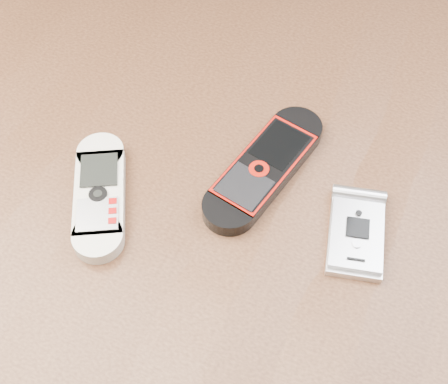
# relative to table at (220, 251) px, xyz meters

# --- Properties ---
(table) EXTENTS (1.20, 0.80, 0.75)m
(table) POSITION_rel_table_xyz_m (0.00, 0.00, 0.00)
(table) COLOR black
(table) RESTS_ON ground
(nokia_white) EXTENTS (0.11, 0.14, 0.02)m
(nokia_white) POSITION_rel_table_xyz_m (-0.10, -0.05, 0.11)
(nokia_white) COLOR beige
(nokia_white) RESTS_ON table
(nokia_black_red) EXTENTS (0.08, 0.17, 0.02)m
(nokia_black_red) POSITION_rel_table_xyz_m (0.03, 0.04, 0.11)
(nokia_black_red) COLOR black
(nokia_black_red) RESTS_ON table
(motorola_razr) EXTENTS (0.07, 0.10, 0.01)m
(motorola_razr) POSITION_rel_table_xyz_m (0.13, 0.01, 0.11)
(motorola_razr) COLOR silver
(motorola_razr) RESTS_ON table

